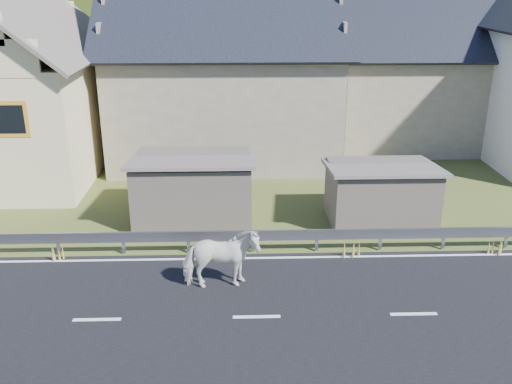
{
  "coord_description": "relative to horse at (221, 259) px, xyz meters",
  "views": [
    {
      "loc": [
        -0.4,
        -12.3,
        8.09
      ],
      "look_at": [
        0.11,
        3.89,
        1.94
      ],
      "focal_mm": 40.0,
      "sensor_mm": 36.0,
      "label": 1
    }
  ],
  "objects": [
    {
      "name": "ground",
      "position": [
        0.92,
        -1.51,
        -0.91
      ],
      "size": [
        160.0,
        160.0,
        0.0
      ],
      "primitive_type": "plane",
      "color": "#33401B",
      "rests_on": "ground"
    },
    {
      "name": "road",
      "position": [
        0.92,
        -1.51,
        -0.89
      ],
      "size": [
        60.0,
        7.0,
        0.04
      ],
      "primitive_type": "cube",
      "color": "black",
      "rests_on": "ground"
    },
    {
      "name": "lane_markings",
      "position": [
        0.92,
        -1.51,
        -0.87
      ],
      "size": [
        60.0,
        6.6,
        0.01
      ],
      "primitive_type": "cube",
      "color": "silver",
      "rests_on": "road"
    },
    {
      "name": "guardrail",
      "position": [
        0.92,
        2.18,
        -0.35
      ],
      "size": [
        28.1,
        0.09,
        0.75
      ],
      "color": "#93969B",
      "rests_on": "ground"
    },
    {
      "name": "shed_left",
      "position": [
        -1.08,
        4.99,
        0.19
      ],
      "size": [
        4.3,
        3.3,
        2.4
      ],
      "primitive_type": "cube",
      "color": "#685E50",
      "rests_on": "ground"
    },
    {
      "name": "shed_right",
      "position": [
        5.42,
        4.49,
        0.09
      ],
      "size": [
        3.8,
        2.9,
        2.2
      ],
      "primitive_type": "cube",
      "color": "#685E50",
      "rests_on": "ground"
    },
    {
      "name": "house_cream",
      "position": [
        -9.08,
        10.49,
        3.44
      ],
      "size": [
        7.8,
        9.8,
        8.3
      ],
      "color": "beige",
      "rests_on": "ground"
    },
    {
      "name": "house_stone_a",
      "position": [
        -0.08,
        13.49,
        3.72
      ],
      "size": [
        10.8,
        9.8,
        8.9
      ],
      "color": "gray",
      "rests_on": "ground"
    },
    {
      "name": "house_stone_b",
      "position": [
        9.92,
        15.49,
        3.32
      ],
      "size": [
        9.8,
        8.8,
        8.1
      ],
      "color": "gray",
      "rests_on": "ground"
    },
    {
      "name": "mountain",
      "position": [
        5.92,
        178.49,
        -20.91
      ],
      "size": [
        440.0,
        280.0,
        260.0
      ],
      "primitive_type": "ellipsoid",
      "color": "#20330F",
      "rests_on": "ground"
    },
    {
      "name": "horse",
      "position": [
        0.0,
        0.0,
        0.0
      ],
      "size": [
        1.17,
        2.16,
        1.74
      ],
      "primitive_type": "imported",
      "rotation": [
        0.0,
        0.0,
        1.69
      ],
      "color": "white",
      "rests_on": "road"
    }
  ]
}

